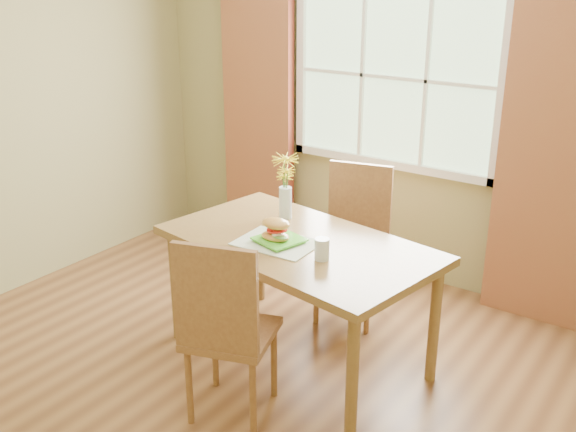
{
  "coord_description": "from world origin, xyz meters",
  "views": [
    {
      "loc": [
        2.12,
        -2.51,
        2.28
      ],
      "look_at": [
        0.1,
        0.4,
        0.93
      ],
      "focal_mm": 42.0,
      "sensor_mm": 36.0,
      "label": 1
    }
  ],
  "objects_px": {
    "chair_near": "(224,324)",
    "croissant_sandwich": "(276,230)",
    "flower_vase": "(285,180)",
    "dining_table": "(298,253)",
    "water_glass": "(322,250)",
    "chair_far": "(355,235)"
  },
  "relations": [
    {
      "from": "dining_table",
      "to": "water_glass",
      "type": "relative_size",
      "value": 14.12
    },
    {
      "from": "chair_near",
      "to": "croissant_sandwich",
      "type": "height_order",
      "value": "chair_near"
    },
    {
      "from": "chair_far",
      "to": "croissant_sandwich",
      "type": "bearing_deg",
      "value": -107.97
    },
    {
      "from": "chair_far",
      "to": "water_glass",
      "type": "height_order",
      "value": "chair_far"
    },
    {
      "from": "dining_table",
      "to": "flower_vase",
      "type": "relative_size",
      "value": 4.15
    },
    {
      "from": "croissant_sandwich",
      "to": "flower_vase",
      "type": "bearing_deg",
      "value": 113.99
    },
    {
      "from": "chair_near",
      "to": "chair_far",
      "type": "relative_size",
      "value": 1.0
    },
    {
      "from": "chair_near",
      "to": "water_glass",
      "type": "height_order",
      "value": "chair_near"
    },
    {
      "from": "water_glass",
      "to": "flower_vase",
      "type": "distance_m",
      "value": 0.68
    },
    {
      "from": "chair_far",
      "to": "flower_vase",
      "type": "xyz_separation_m",
      "value": [
        -0.25,
        -0.45,
        0.45
      ]
    },
    {
      "from": "dining_table",
      "to": "water_glass",
      "type": "bearing_deg",
      "value": -20.35
    },
    {
      "from": "croissant_sandwich",
      "to": "flower_vase",
      "type": "xyz_separation_m",
      "value": [
        -0.19,
        0.36,
        0.17
      ]
    },
    {
      "from": "flower_vase",
      "to": "chair_far",
      "type": "bearing_deg",
      "value": 60.65
    },
    {
      "from": "dining_table",
      "to": "chair_far",
      "type": "distance_m",
      "value": 0.72
    },
    {
      "from": "dining_table",
      "to": "flower_vase",
      "type": "xyz_separation_m",
      "value": [
        -0.27,
        0.26,
        0.33
      ]
    },
    {
      "from": "dining_table",
      "to": "croissant_sandwich",
      "type": "relative_size",
      "value": 9.13
    },
    {
      "from": "chair_far",
      "to": "dining_table",
      "type": "bearing_deg",
      "value": -101.67
    },
    {
      "from": "chair_near",
      "to": "water_glass",
      "type": "distance_m",
      "value": 0.66
    },
    {
      "from": "water_glass",
      "to": "chair_far",
      "type": "bearing_deg",
      "value": 107.53
    },
    {
      "from": "dining_table",
      "to": "chair_far",
      "type": "height_order",
      "value": "chair_far"
    },
    {
      "from": "croissant_sandwich",
      "to": "flower_vase",
      "type": "relative_size",
      "value": 0.45
    },
    {
      "from": "dining_table",
      "to": "croissant_sandwich",
      "type": "bearing_deg",
      "value": -120.85
    }
  ]
}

